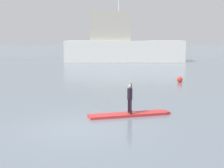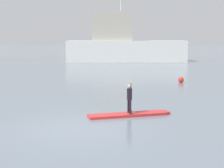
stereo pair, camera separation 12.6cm
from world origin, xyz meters
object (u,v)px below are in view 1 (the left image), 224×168
at_px(paddler_child_solo, 130,97).
at_px(fishing_boat_white_large, 121,45).
at_px(paddleboard_near, 130,114).
at_px(mooring_buoy_near, 180,80).

distance_m(paddler_child_solo, fishing_boat_white_large, 28.63).
xyz_separation_m(paddleboard_near, fishing_boat_white_large, (7.25, 27.66, 1.94)).
xyz_separation_m(paddler_child_solo, mooring_buoy_near, (5.88, 8.16, -0.53)).
relative_size(paddleboard_near, mooring_buoy_near, 8.60).
distance_m(paddleboard_near, paddler_child_solo, 0.66).
relative_size(fishing_boat_white_large, mooring_buoy_near, 39.40).
bearing_deg(paddleboard_near, fishing_boat_white_large, 75.31).
bearing_deg(paddleboard_near, paddler_child_solo, -84.72).
bearing_deg(fishing_boat_white_large, paddler_child_solo, -104.68).
height_order(fishing_boat_white_large, mooring_buoy_near, fishing_boat_white_large).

